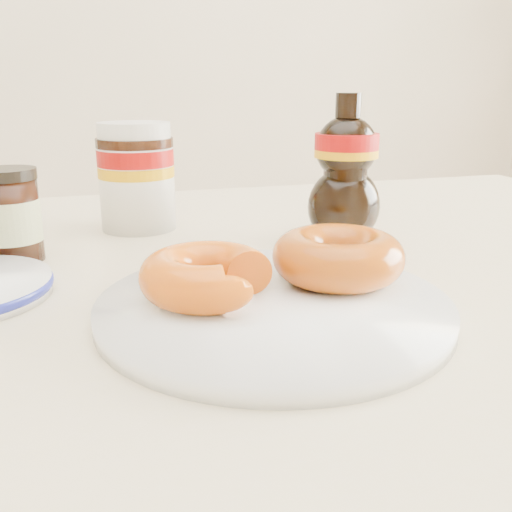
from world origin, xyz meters
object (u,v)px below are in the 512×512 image
object	(u,v)px
dark_jar	(11,217)
syrup_bottle	(345,169)
dining_table	(212,346)
nutella_jar	(136,172)
donut_whole	(338,256)
plate	(274,306)
donut_bitten	(207,275)

from	to	relation	value
dark_jar	syrup_bottle	bearing A→B (deg)	-3.05
dining_table	syrup_bottle	world-z (taller)	syrup_bottle
nutella_jar	donut_whole	bearing A→B (deg)	-63.78
plate	donut_bitten	size ratio (longest dim) A/B	2.63
dining_table	plate	xyz separation A→B (m)	(0.02, -0.13, 0.09)
plate	nutella_jar	world-z (taller)	nutella_jar
plate	syrup_bottle	distance (m)	0.26
donut_bitten	donut_whole	xyz separation A→B (m)	(0.12, 0.01, 0.00)
plate	donut_whole	bearing A→B (deg)	24.13
dining_table	donut_whole	distance (m)	0.18
plate	syrup_bottle	world-z (taller)	syrup_bottle
donut_whole	syrup_bottle	xyz separation A→B (m)	(0.08, 0.17, 0.05)
dining_table	syrup_bottle	xyz separation A→B (m)	(0.18, 0.07, 0.17)
plate	dark_jar	distance (m)	0.31
plate	syrup_bottle	xyz separation A→B (m)	(0.15, 0.20, 0.08)
syrup_bottle	donut_whole	bearing A→B (deg)	-116.32
nutella_jar	donut_bitten	bearing A→B (deg)	-85.27
syrup_bottle	donut_bitten	bearing A→B (deg)	-138.20
dining_table	syrup_bottle	size ratio (longest dim) A/B	8.29
donut_whole	dark_jar	world-z (taller)	dark_jar
dining_table	dark_jar	world-z (taller)	dark_jar
plate	nutella_jar	bearing A→B (deg)	103.17
donut_bitten	donut_whole	bearing A→B (deg)	9.50
donut_whole	syrup_bottle	bearing A→B (deg)	63.68
syrup_bottle	dining_table	bearing A→B (deg)	-158.28
plate	nutella_jar	distance (m)	0.34
nutella_jar	dark_jar	size ratio (longest dim) A/B	1.38
plate	donut_bitten	world-z (taller)	donut_bitten
dining_table	plate	bearing A→B (deg)	-79.19
plate	donut_whole	distance (m)	0.08
plate	dark_jar	bearing A→B (deg)	134.51
donut_bitten	plate	bearing A→B (deg)	-16.10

